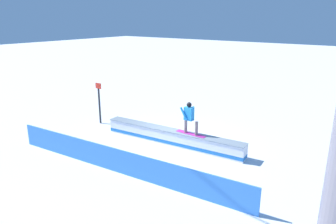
# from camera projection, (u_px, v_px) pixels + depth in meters

# --- Properties ---
(ground_plane) EXTENTS (120.00, 120.00, 0.00)m
(ground_plane) POSITION_uv_depth(u_px,v_px,m) (172.00, 144.00, 14.65)
(ground_plane) COLOR white
(grind_box) EXTENTS (6.97, 1.16, 0.70)m
(grind_box) POSITION_uv_depth(u_px,v_px,m) (172.00, 138.00, 14.56)
(grind_box) COLOR white
(grind_box) RESTS_ON ground_plane
(snowboarder) EXTENTS (1.45, 0.42, 1.42)m
(snowboarder) POSITION_uv_depth(u_px,v_px,m) (189.00, 117.00, 13.80)
(snowboarder) COLOR #BE2896
(snowboarder) RESTS_ON grind_box
(safety_fence) EXTENTS (10.60, 0.95, 0.95)m
(safety_fence) POSITION_uv_depth(u_px,v_px,m) (118.00, 161.00, 11.87)
(safety_fence) COLOR #387CDB
(safety_fence) RESTS_ON ground_plane
(trail_marker) EXTENTS (0.40, 0.10, 2.25)m
(trail_marker) POSITION_uv_depth(u_px,v_px,m) (99.00, 102.00, 17.21)
(trail_marker) COLOR #262628
(trail_marker) RESTS_ON ground_plane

